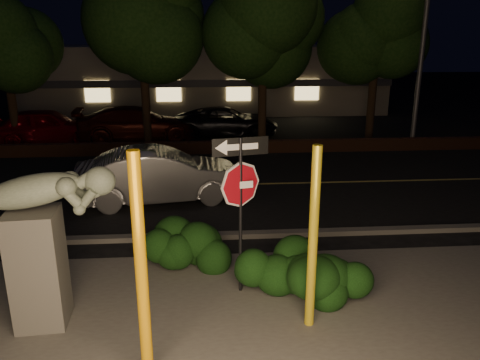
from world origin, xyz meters
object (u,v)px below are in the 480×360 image
at_px(parked_car_red, 47,126).
at_px(parked_car_dark, 226,122).
at_px(sculpture, 36,232).
at_px(silver_sedan, 160,175).
at_px(yellow_pole_left, 141,273).
at_px(parked_car_darkred, 136,124).
at_px(yellow_pole_right, 313,240).
at_px(signpost, 241,185).

distance_m(parked_car_red, parked_car_dark, 8.04).
bearing_deg(sculpture, silver_sedan, 72.74).
relative_size(yellow_pole_left, parked_car_darkred, 0.61).
bearing_deg(silver_sedan, parked_car_red, 25.81).
bearing_deg(parked_car_red, yellow_pole_right, -155.94).
relative_size(silver_sedan, parked_car_darkred, 0.88).
distance_m(yellow_pole_left, parked_car_dark, 16.68).
relative_size(sculpture, parked_car_dark, 0.54).
distance_m(yellow_pole_left, yellow_pole_right, 2.73).
height_order(yellow_pole_left, parked_car_red, yellow_pole_left).
bearing_deg(parked_car_red, signpost, -157.09).
bearing_deg(parked_car_dark, sculpture, 168.96).
distance_m(signpost, silver_sedan, 5.64).
height_order(yellow_pole_right, silver_sedan, yellow_pole_right).
bearing_deg(yellow_pole_right, parked_car_dark, 92.30).
relative_size(signpost, parked_car_red, 0.63).
xyz_separation_m(yellow_pole_left, silver_sedan, (-0.44, 7.39, -0.86)).
xyz_separation_m(sculpture, silver_sedan, (1.37, 5.91, -0.85)).
distance_m(sculpture, parked_car_dark, 15.54).
height_order(yellow_pole_right, parked_car_darkred, yellow_pole_right).
height_order(yellow_pole_right, signpost, yellow_pole_right).
height_order(yellow_pole_left, parked_car_dark, yellow_pole_left).
relative_size(yellow_pole_right, parked_car_darkred, 0.57).
distance_m(silver_sedan, parked_car_darkred, 8.62).
height_order(silver_sedan, parked_car_red, parked_car_red).
xyz_separation_m(yellow_pole_right, silver_sedan, (-2.94, 6.30, -0.74)).
distance_m(yellow_pole_left, parked_car_red, 16.65).
relative_size(signpost, sculpture, 1.10).
height_order(sculpture, parked_car_dark, sculpture).
bearing_deg(yellow_pole_left, parked_car_red, 111.47).
height_order(sculpture, parked_car_darkred, sculpture).
bearing_deg(signpost, parked_car_darkred, 93.84).
relative_size(parked_car_red, parked_car_dark, 0.94).
bearing_deg(silver_sedan, parked_car_dark, -23.35).
xyz_separation_m(yellow_pole_left, signpost, (1.46, 2.24, 0.45)).
xyz_separation_m(silver_sedan, parked_car_darkred, (-1.80, 8.43, 0.00)).
distance_m(yellow_pole_right, parked_car_darkred, 15.49).
xyz_separation_m(parked_car_red, parked_car_darkred, (3.84, 0.35, -0.01)).
bearing_deg(parked_car_dark, parked_car_darkred, 102.71).
bearing_deg(silver_sedan, parked_car_darkred, 2.92).
xyz_separation_m(parked_car_red, parked_car_dark, (7.96, 1.08, -0.10)).
xyz_separation_m(yellow_pole_left, parked_car_red, (-6.08, 15.47, -0.84)).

